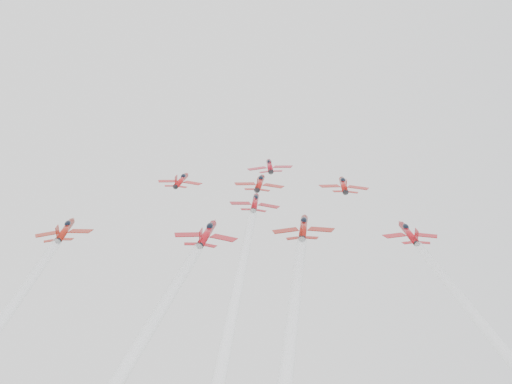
{
  "coord_description": "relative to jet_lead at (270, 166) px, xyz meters",
  "views": [
    {
      "loc": [
        -0.62,
        -114.05,
        111.0
      ],
      "look_at": [
        0.0,
        2.0,
        134.18
      ],
      "focal_mm": 45.0,
      "sensor_mm": 36.0,
      "label": 1
    }
  ],
  "objects": [
    {
      "name": "jet_lead",
      "position": [
        0.0,
        0.0,
        0.0
      ],
      "size": [
        10.17,
        13.33,
        7.42
      ],
      "rotation": [
        0.46,
        -0.07,
        -0.02
      ],
      "color": "#AA1022"
    },
    {
      "name": "jet_row2_left",
      "position": [
        -18.41,
        -11.9,
        -5.93
      ],
      "size": [
        9.11,
        11.94,
        6.65
      ],
      "rotation": [
        0.46,
        0.09,
        -0.09
      ],
      "color": "#B11012"
    },
    {
      "name": "jet_row2_center",
      "position": [
        -2.44,
        -13.67,
        -6.81
      ],
      "size": [
        10.02,
        13.14,
        7.32
      ],
      "rotation": [
        0.46,
        0.09,
        -0.08
      ],
      "color": "#A2140F"
    },
    {
      "name": "jet_row2_right",
      "position": [
        14.17,
        -15.07,
        -7.5
      ],
      "size": [
        9.88,
        12.96,
        7.22
      ],
      "rotation": [
        0.46,
        0.07,
        -0.04
      ],
      "color": "#A6140F"
    },
    {
      "name": "jet_center",
      "position": [
        -3.43,
        -65.33,
        -32.59
      ],
      "size": [
        9.01,
        87.87,
        44.52
      ],
      "rotation": [
        0.46,
        0.09,
        -0.02
      ],
      "color": "maroon"
    }
  ]
}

